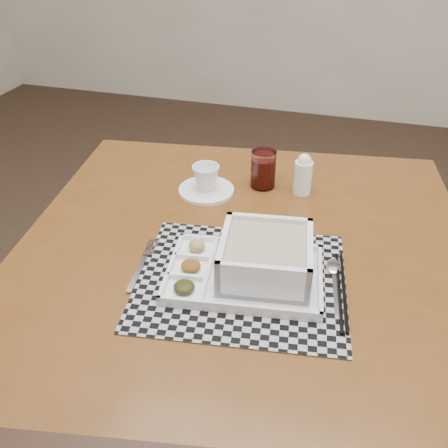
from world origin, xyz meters
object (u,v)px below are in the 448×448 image
(dining_table, at_px, (243,273))
(cup, at_px, (206,178))
(serving_tray, at_px, (259,263))
(juice_glass, at_px, (263,170))
(creamer_bottle, at_px, (303,175))

(dining_table, bearing_deg, cup, 126.72)
(dining_table, relative_size, serving_tray, 3.38)
(dining_table, bearing_deg, juice_glass, 93.84)
(dining_table, distance_m, cup, 0.29)
(creamer_bottle, bearing_deg, serving_tray, -94.98)
(cup, height_order, creamer_bottle, creamer_bottle)
(dining_table, distance_m, creamer_bottle, 0.32)
(dining_table, height_order, serving_tray, serving_tray)
(serving_tray, height_order, juice_glass, juice_glass)
(serving_tray, xyz_separation_m, creamer_bottle, (0.03, 0.38, 0.02))
(cup, xyz_separation_m, creamer_bottle, (0.25, 0.07, 0.01))
(juice_glass, bearing_deg, serving_tray, -78.90)
(juice_glass, bearing_deg, creamer_bottle, -3.87)
(serving_tray, height_order, cup, serving_tray)
(serving_tray, distance_m, juice_glass, 0.39)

